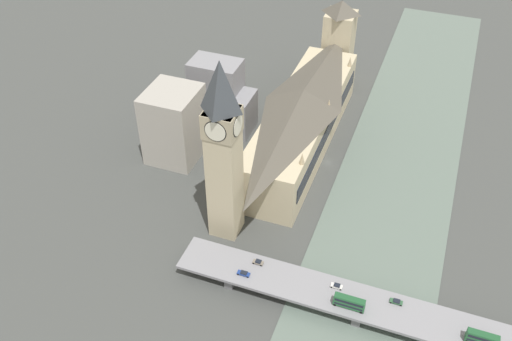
{
  "coord_description": "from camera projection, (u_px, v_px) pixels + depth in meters",
  "views": [
    {
      "loc": [
        -39.13,
        200.34,
        163.31
      ],
      "look_at": [
        20.25,
        40.22,
        20.83
      ],
      "focal_mm": 40.0,
      "sensor_mm": 36.0,
      "label": 1
    }
  ],
  "objects": [
    {
      "name": "ground_plane",
      "position": [
        328.0,
        162.0,
        259.3
      ],
      "size": [
        600.0,
        600.0,
        0.0
      ],
      "primitive_type": "plane",
      "color": "#424442"
    },
    {
      "name": "river_water",
      "position": [
        396.0,
        178.0,
        250.95
      ],
      "size": [
        49.86,
        360.0,
        0.3
      ],
      "primitive_type": "cube",
      "color": "slate",
      "rests_on": "ground_plane"
    },
    {
      "name": "car_northbound_tail",
      "position": [
        396.0,
        302.0,
        191.78
      ],
      "size": [
        4.31,
        1.88,
        1.26
      ],
      "color": "#2D5638",
      "rests_on": "road_bridge"
    },
    {
      "name": "car_northbound_mid",
      "position": [
        258.0,
        262.0,
        205.08
      ],
      "size": [
        3.9,
        1.87,
        1.43
      ],
      "color": "slate",
      "rests_on": "road_bridge"
    },
    {
      "name": "double_decker_bus_mid",
      "position": [
        349.0,
        302.0,
        189.23
      ],
      "size": [
        10.65,
        2.53,
        4.72
      ],
      "color": "#235B33",
      "rests_on": "road_bridge"
    },
    {
      "name": "clock_tower",
      "position": [
        223.0,
        149.0,
        201.4
      ],
      "size": [
        12.01,
        12.01,
        75.47
      ],
      "color": "#C1B28E",
      "rests_on": "ground_plane"
    },
    {
      "name": "road_bridge",
      "position": [
        361.0,
        304.0,
        193.32
      ],
      "size": [
        131.71,
        15.41,
        5.86
      ],
      "color": "slate",
      "rests_on": "ground_plane"
    },
    {
      "name": "double_decker_bus_lead",
      "position": [
        482.0,
        338.0,
        178.43
      ],
      "size": [
        10.03,
        2.56,
        4.92
      ],
      "color": "#235B33",
      "rests_on": "road_bridge"
    },
    {
      "name": "victoria_tower",
      "position": [
        338.0,
        42.0,
        301.47
      ],
      "size": [
        14.99,
        14.99,
        49.31
      ],
      "color": "#C1B28E",
      "rests_on": "ground_plane"
    },
    {
      "name": "parliament_hall",
      "position": [
        302.0,
        119.0,
        259.47
      ],
      "size": [
        25.61,
        106.9,
        30.65
      ],
      "color": "#C1B28E",
      "rests_on": "ground_plane"
    },
    {
      "name": "car_southbound_lead",
      "position": [
        337.0,
        286.0,
        196.79
      ],
      "size": [
        4.1,
        1.82,
        1.42
      ],
      "color": "silver",
      "rests_on": "road_bridge"
    },
    {
      "name": "city_block_center",
      "position": [
        174.0,
        124.0,
        253.12
      ],
      "size": [
        22.02,
        23.9,
        33.78
      ],
      "color": "#A39E93",
      "rests_on": "ground_plane"
    },
    {
      "name": "car_northbound_lead",
      "position": [
        244.0,
        273.0,
        201.06
      ],
      "size": [
        4.58,
        1.8,
        1.41
      ],
      "color": "navy",
      "rests_on": "road_bridge"
    },
    {
      "name": "city_block_east",
      "position": [
        217.0,
        93.0,
        273.66
      ],
      "size": [
        23.71,
        15.33,
        33.45
      ],
      "color": "gray",
      "rests_on": "ground_plane"
    },
    {
      "name": "city_block_west",
      "position": [
        226.0,
        110.0,
        274.31
      ],
      "size": [
        26.28,
        17.34,
        19.74
      ],
      "color": "gray",
      "rests_on": "ground_plane"
    }
  ]
}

